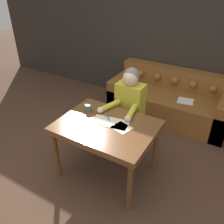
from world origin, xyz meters
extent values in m
plane|color=#4C3323|center=(0.00, 0.00, 0.00)|extent=(16.00, 16.00, 0.00)
cube|color=#2D2823|center=(0.00, 2.25, 1.30)|extent=(8.00, 0.06, 2.60)
cube|color=brown|center=(0.03, 0.12, 0.69)|extent=(1.11, 0.84, 0.07)
cylinder|color=brown|center=(-0.47, -0.24, 0.33)|extent=(0.06, 0.06, 0.65)
cylinder|color=brown|center=(0.53, -0.24, 0.33)|extent=(0.06, 0.06, 0.65)
cylinder|color=brown|center=(-0.47, 0.48, 0.33)|extent=(0.06, 0.06, 0.65)
cylinder|color=brown|center=(0.53, 0.48, 0.33)|extent=(0.06, 0.06, 0.65)
cube|color=brown|center=(0.25, 1.78, 0.22)|extent=(1.96, 0.85, 0.44)
cube|color=brown|center=(0.25, 2.09, 0.61)|extent=(1.96, 0.22, 0.35)
cube|color=brown|center=(-0.63, 1.78, 0.30)|extent=(0.20, 0.85, 0.60)
cube|color=brown|center=(1.13, 1.78, 0.30)|extent=(0.20, 0.85, 0.60)
sphere|color=brown|center=(-0.37, 1.96, 0.61)|extent=(0.13, 0.13, 0.13)
sphere|color=brown|center=(-0.06, 1.96, 0.61)|extent=(0.13, 0.13, 0.13)
sphere|color=brown|center=(0.25, 1.96, 0.61)|extent=(0.13, 0.13, 0.13)
sphere|color=brown|center=(0.56, 1.96, 0.61)|extent=(0.13, 0.13, 0.13)
sphere|color=brown|center=(0.87, 1.96, 0.61)|extent=(0.13, 0.13, 0.13)
cube|color=white|center=(0.55, 1.67, 0.44)|extent=(0.27, 0.26, 0.00)
cylinder|color=#33281E|center=(0.03, 0.72, 0.22)|extent=(0.28, 0.28, 0.44)
cube|color=gold|center=(0.03, 0.72, 0.71)|extent=(0.36, 0.22, 0.54)
sphere|color=beige|center=(0.03, 0.70, 1.07)|extent=(0.20, 0.20, 0.20)
sphere|color=slate|center=(0.03, 0.73, 1.10)|extent=(0.20, 0.20, 0.20)
cylinder|color=gold|center=(-0.13, 0.45, 0.76)|extent=(0.16, 0.33, 0.07)
sphere|color=beige|center=(-0.17, 0.30, 0.76)|extent=(0.08, 0.08, 0.08)
cylinder|color=gold|center=(0.18, 0.45, 0.76)|extent=(0.13, 0.33, 0.07)
sphere|color=beige|center=(0.21, 0.30, 0.76)|extent=(0.08, 0.08, 0.08)
cube|color=beige|center=(0.04, 0.18, 0.72)|extent=(0.46, 0.28, 0.00)
cube|color=beige|center=(0.21, 0.15, 0.72)|extent=(0.24, 0.22, 0.00)
cube|color=silver|center=(0.06, 0.18, 0.72)|extent=(0.12, 0.08, 0.00)
cube|color=#2D569E|center=(-0.03, 0.24, 0.72)|extent=(0.08, 0.06, 0.00)
torus|color=#2D569E|center=(-0.06, 0.26, 0.72)|extent=(0.04, 0.04, 0.01)
cube|color=silver|center=(0.05, 0.16, 0.72)|extent=(0.09, 0.11, 0.00)
cube|color=#2D569E|center=(-0.02, 0.25, 0.72)|extent=(0.06, 0.08, 0.00)
torus|color=#2D569E|center=(-0.04, 0.28, 0.72)|extent=(0.04, 0.04, 0.01)
cylinder|color=silver|center=(0.01, 0.21, 0.72)|extent=(0.01, 0.01, 0.01)
cylinder|color=#47704C|center=(-0.32, 0.26, 0.77)|extent=(0.08, 0.08, 0.09)
torus|color=#47704C|center=(-0.27, 0.26, 0.77)|extent=(0.05, 0.01, 0.05)
camera|label=1|loc=(1.22, -1.77, 2.24)|focal=38.00mm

